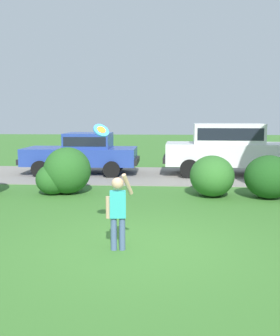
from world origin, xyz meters
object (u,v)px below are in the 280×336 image
Objects in this scene: parked_suv at (227,146)px; frisbee at (101,130)px; parked_sedan at (83,152)px; child_thrower at (118,207)px.

parked_suv is 8.75m from frisbee.
frisbee is at bearing -75.64° from parked_sedan.
parked_sedan is 0.93× the size of parked_suv.
frisbee is at bearing 130.65° from child_thrower.
parked_sedan is at bearing 105.79° from child_thrower.
frisbee reaches higher than parked_suv.
parked_sedan is 13.38× the size of frisbee.
frisbee reaches higher than child_thrower.
parked_sedan is 8.37m from frisbee.
child_thrower is at bearing -109.83° from parked_suv.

